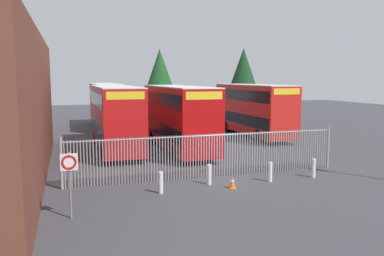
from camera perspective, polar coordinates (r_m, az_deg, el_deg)
The scene contains 14 objects.
ground_plane at distance 27.42m, azimuth -2.55°, elevation -3.14°, with size 100.00×100.00×0.00m, color #3D3D42.
palisade_fence at distance 19.59m, azimuth 2.50°, elevation -3.83°, with size 14.18×0.14×2.35m.
double_decker_bus_near_gate at distance 26.87m, azimuth -2.07°, elevation 1.87°, with size 2.54×10.81×4.42m.
double_decker_bus_behind_fence_left at distance 27.43m, azimuth -11.19°, elevation 1.84°, with size 2.54×10.81×4.42m.
double_decker_bus_behind_fence_right at distance 33.92m, azimuth 8.83°, elevation 2.91°, with size 2.54×10.81×4.42m.
double_decker_bus_far_back at distance 40.13m, azimuth -12.42°, elevation 3.49°, with size 2.54×10.81×4.42m.
bollard_near_left at distance 17.08m, azimuth -4.58°, elevation -7.95°, with size 0.20×0.20×0.95m, color silver.
bollard_center_front at distance 18.43m, azimuth 2.52°, elevation -6.80°, with size 0.20×0.20×0.95m, color silver.
bollard_near_right at distance 19.27m, azimuth 11.32°, elevation -6.31°, with size 0.20×0.20×0.95m, color silver.
bollard_far_right at distance 20.62m, azimuth 17.29°, elevation -5.60°, with size 0.20×0.20×0.95m, color silver.
traffic_cone_by_gate at distance 17.92m, azimuth 5.88°, elevation -7.85°, with size 0.34×0.34×0.59m.
speed_limit_sign_post at distance 14.39m, azimuth -17.45°, elevation -5.82°, with size 0.60×0.14×2.40m.
tree_tall_back at distance 45.41m, azimuth 7.48°, elevation 7.40°, with size 4.53×4.53×8.35m.
tree_short_side at distance 48.36m, azimuth -4.72°, elevation 7.93°, with size 4.13×4.13×8.50m.
Camera 1 is at (-7.06, -18.03, 4.95)m, focal length 36.61 mm.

